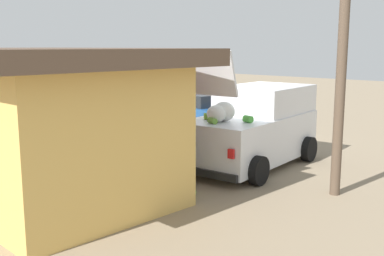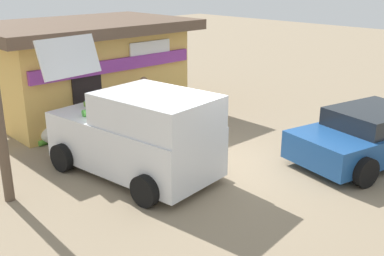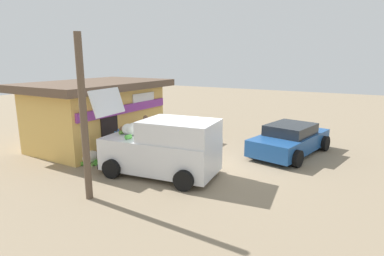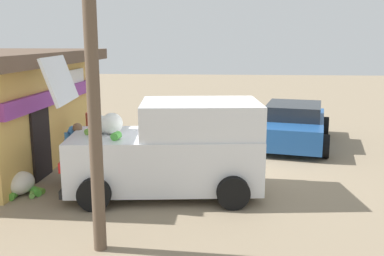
{
  "view_description": "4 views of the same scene",
  "coord_description": "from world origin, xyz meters",
  "views": [
    {
      "loc": [
        -8.2,
        10.34,
        2.99
      ],
      "look_at": [
        0.59,
        1.04,
        0.73
      ],
      "focal_mm": 43.59,
      "sensor_mm": 36.0,
      "label": 1
    },
    {
      "loc": [
        -7.26,
        -6.84,
        4.37
      ],
      "look_at": [
        0.23,
        0.8,
        0.74
      ],
      "focal_mm": 43.09,
      "sensor_mm": 36.0,
      "label": 2
    },
    {
      "loc": [
        -10.04,
        -5.05,
        3.98
      ],
      "look_at": [
        1.01,
        1.11,
        1.18
      ],
      "focal_mm": 29.57,
      "sensor_mm": 36.0,
      "label": 3
    },
    {
      "loc": [
        -10.2,
        -0.21,
        3.25
      ],
      "look_at": [
        0.63,
        0.61,
        1.0
      ],
      "focal_mm": 40.41,
      "sensor_mm": 36.0,
      "label": 4
    }
  ],
  "objects": [
    {
      "name": "parked_sedan",
      "position": [
        3.27,
        -2.37,
        0.61
      ],
      "size": [
        4.52,
        2.89,
        1.28
      ],
      "color": "#1E4C8C",
      "rests_on": "ground_plane"
    },
    {
      "name": "ground_plane",
      "position": [
        0.0,
        0.0,
        0.0
      ],
      "size": [
        60.0,
        60.0,
        0.0
      ],
      "primitive_type": "plane",
      "color": "gray"
    },
    {
      "name": "delivery_van",
      "position": [
        -1.39,
        0.87,
        0.98
      ],
      "size": [
        2.54,
        4.43,
        2.9
      ],
      "color": "silver",
      "rests_on": "ground_plane"
    },
    {
      "name": "vendor_standing",
      "position": [
        0.72,
        3.25,
        0.9
      ],
      "size": [
        0.48,
        0.47,
        1.56
      ],
      "color": "#726047",
      "rests_on": "ground_plane"
    },
    {
      "name": "storefront_bar",
      "position": [
        0.41,
        5.76,
        1.53
      ],
      "size": [
        6.57,
        4.38,
        2.94
      ],
      "color": "#E0B259",
      "rests_on": "ground_plane"
    },
    {
      "name": "utility_pole",
      "position": [
        -4.04,
        1.71,
        2.33
      ],
      "size": [
        0.2,
        0.2,
        4.66
      ],
      "primitive_type": "cylinder",
      "color": "brown",
      "rests_on": "ground_plane"
    },
    {
      "name": "unloaded_banana_pile",
      "position": [
        -1.75,
        4.08,
        0.22
      ],
      "size": [
        0.83,
        0.81,
        0.48
      ],
      "color": "silver",
      "rests_on": "ground_plane"
    },
    {
      "name": "customer_bending",
      "position": [
        -0.89,
        3.23,
        0.85
      ],
      "size": [
        0.68,
        0.69,
        1.42
      ],
      "color": "navy",
      "rests_on": "ground_plane"
    },
    {
      "name": "paint_bucket",
      "position": [
        3.02,
        3.03,
        0.19
      ],
      "size": [
        0.26,
        0.26,
        0.37
      ],
      "primitive_type": "cylinder",
      "color": "silver",
      "rests_on": "ground_plane"
    }
  ]
}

